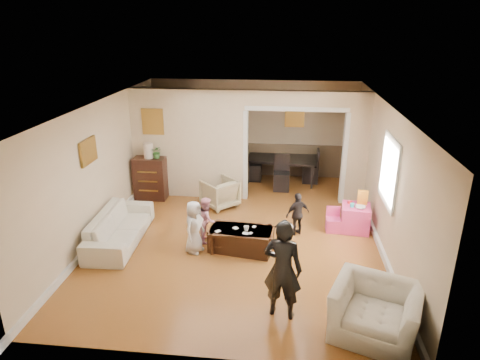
# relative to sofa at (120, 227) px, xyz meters

# --- Properties ---
(floor) EXTENTS (7.00, 7.00, 0.00)m
(floor) POSITION_rel_sofa_xyz_m (2.25, 0.65, -0.30)
(floor) COLOR #AD652C
(floor) RESTS_ON ground
(partition_left) EXTENTS (2.75, 0.18, 2.60)m
(partition_left) POSITION_rel_sofa_xyz_m (0.88, 2.45, 1.00)
(partition_left) COLOR beige
(partition_left) RESTS_ON ground
(partition_right) EXTENTS (0.55, 0.18, 2.60)m
(partition_right) POSITION_rel_sofa_xyz_m (4.73, 2.45, 1.00)
(partition_right) COLOR beige
(partition_right) RESTS_ON ground
(partition_header) EXTENTS (2.22, 0.18, 0.35)m
(partition_header) POSITION_rel_sofa_xyz_m (3.35, 2.45, 2.13)
(partition_header) COLOR beige
(partition_header) RESTS_ON partition_right
(window_pane) EXTENTS (0.03, 0.95, 1.10)m
(window_pane) POSITION_rel_sofa_xyz_m (4.98, 0.25, 1.25)
(window_pane) COLOR white
(window_pane) RESTS_ON ground
(framed_art_partition) EXTENTS (0.45, 0.03, 0.55)m
(framed_art_partition) POSITION_rel_sofa_xyz_m (0.05, 2.35, 1.55)
(framed_art_partition) COLOR brown
(framed_art_partition) RESTS_ON partition_left
(framed_art_sofa_wall) EXTENTS (0.03, 0.55, 0.40)m
(framed_art_sofa_wall) POSITION_rel_sofa_xyz_m (-0.46, 0.05, 1.50)
(framed_art_sofa_wall) COLOR brown
(framed_art_alcove) EXTENTS (0.45, 0.03, 0.55)m
(framed_art_alcove) POSITION_rel_sofa_xyz_m (3.35, 4.09, 1.40)
(framed_art_alcove) COLOR brown
(sofa) EXTENTS (0.88, 2.08, 0.60)m
(sofa) POSITION_rel_sofa_xyz_m (0.00, 0.00, 0.00)
(sofa) COLOR #EFE8CF
(sofa) RESTS_ON ground
(armchair_back) EXTENTS (1.00, 1.00, 0.65)m
(armchair_back) POSITION_rel_sofa_xyz_m (1.67, 1.87, 0.03)
(armchair_back) COLOR #C4B588
(armchair_back) RESTS_ON ground
(armchair_front) EXTENTS (1.39, 1.31, 0.73)m
(armchair_front) POSITION_rel_sofa_xyz_m (4.42, -2.16, 0.06)
(armchair_front) COLOR #EFE8CF
(armchair_front) RESTS_ON ground
(dresser) EXTENTS (0.74, 0.42, 1.02)m
(dresser) POSITION_rel_sofa_xyz_m (-0.04, 2.16, 0.21)
(dresser) COLOR black
(dresser) RESTS_ON ground
(table_lamp) EXTENTS (0.22, 0.22, 0.36)m
(table_lamp) POSITION_rel_sofa_xyz_m (-0.04, 2.16, 0.90)
(table_lamp) COLOR beige
(table_lamp) RESTS_ON dresser
(potted_plant) EXTENTS (0.27, 0.23, 0.30)m
(potted_plant) POSITION_rel_sofa_xyz_m (0.16, 2.16, 0.87)
(potted_plant) COLOR #407433
(potted_plant) RESTS_ON dresser
(coffee_table) EXTENTS (1.23, 0.76, 0.43)m
(coffee_table) POSITION_rel_sofa_xyz_m (2.37, -0.08, -0.08)
(coffee_table) COLOR #371D11
(coffee_table) RESTS_ON ground
(coffee_cup) EXTENTS (0.11, 0.11, 0.09)m
(coffee_cup) POSITION_rel_sofa_xyz_m (2.47, -0.13, 0.18)
(coffee_cup) COLOR silver
(coffee_cup) RESTS_ON coffee_table
(play_table) EXTENTS (0.62, 0.62, 0.54)m
(play_table) POSITION_rel_sofa_xyz_m (4.61, 0.97, -0.03)
(play_table) COLOR #F4408F
(play_table) RESTS_ON ground
(cereal_box) EXTENTS (0.21, 0.09, 0.30)m
(cereal_box) POSITION_rel_sofa_xyz_m (4.73, 1.07, 0.39)
(cereal_box) COLOR yellow
(cereal_box) RESTS_ON play_table
(cyan_cup) EXTENTS (0.08, 0.08, 0.08)m
(cyan_cup) POSITION_rel_sofa_xyz_m (4.51, 0.92, 0.28)
(cyan_cup) COLOR #26C2BE
(cyan_cup) RESTS_ON play_table
(toy_block) EXTENTS (0.09, 0.08, 0.05)m
(toy_block) POSITION_rel_sofa_xyz_m (4.49, 1.09, 0.26)
(toy_block) COLOR red
(toy_block) RESTS_ON play_table
(play_bowl) EXTENTS (0.22, 0.22, 0.05)m
(play_bowl) POSITION_rel_sofa_xyz_m (4.66, 0.85, 0.26)
(play_bowl) COLOR silver
(play_bowl) RESTS_ON play_table
(dining_table) EXTENTS (1.98, 1.28, 0.65)m
(dining_table) POSITION_rel_sofa_xyz_m (3.07, 3.69, 0.03)
(dining_table) COLOR black
(dining_table) RESTS_ON ground
(adult_person) EXTENTS (0.63, 0.48, 1.53)m
(adult_person) POSITION_rel_sofa_xyz_m (3.15, -1.89, 0.47)
(adult_person) COLOR black
(adult_person) RESTS_ON ground
(child_kneel_a) EXTENTS (0.47, 0.57, 1.01)m
(child_kneel_a) POSITION_rel_sofa_xyz_m (1.52, -0.23, 0.20)
(child_kneel_a) COLOR silver
(child_kneel_a) RESTS_ON ground
(child_kneel_b) EXTENTS (0.41, 0.49, 0.90)m
(child_kneel_b) POSITION_rel_sofa_xyz_m (1.67, 0.22, 0.15)
(child_kneel_b) COLOR pink
(child_kneel_b) RESTS_ON ground
(child_toddler) EXTENTS (0.56, 0.45, 0.89)m
(child_toddler) POSITION_rel_sofa_xyz_m (3.42, 0.67, 0.14)
(child_toddler) COLOR black
(child_toddler) RESTS_ON ground
(craft_papers) EXTENTS (0.75, 0.38, 0.00)m
(craft_papers) POSITION_rel_sofa_xyz_m (2.34, -0.15, 0.13)
(craft_papers) COLOR white
(craft_papers) RESTS_ON coffee_table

